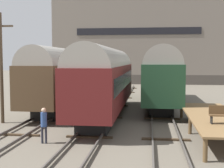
% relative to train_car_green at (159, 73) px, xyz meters
% --- Properties ---
extents(ground_plane, '(200.00, 200.00, 0.00)m').
position_rel_train_car_green_xyz_m(ground_plane, '(-4.18, -10.17, -3.08)').
color(ground_plane, '#60594C').
extents(track_left, '(2.60, 60.00, 0.26)m').
position_rel_train_car_green_xyz_m(track_left, '(-8.37, -10.17, -2.94)').
color(track_left, '#4C4742').
rests_on(track_left, ground).
extents(track_middle, '(2.60, 60.00, 0.26)m').
position_rel_train_car_green_xyz_m(track_middle, '(-4.18, -10.17, -2.94)').
color(track_middle, '#4C4742').
rests_on(track_middle, ground).
extents(track_right, '(2.60, 60.00, 0.26)m').
position_rel_train_car_green_xyz_m(track_right, '(0.00, -10.17, -2.94)').
color(track_right, '#4C4742').
rests_on(track_right, ground).
extents(train_car_green, '(3.03, 17.34, 5.42)m').
position_rel_train_car_green_xyz_m(train_car_green, '(0.00, 0.00, 0.00)').
color(train_car_green, black).
rests_on(train_car_green, ground).
extents(train_car_maroon, '(2.93, 16.07, 5.27)m').
position_rel_train_car_green_xyz_m(train_car_maroon, '(-4.18, -6.62, -0.08)').
color(train_car_maroon, black).
rests_on(train_car_maroon, ground).
extents(train_car_brown, '(2.93, 17.88, 5.30)m').
position_rel_train_car_green_xyz_m(train_car_brown, '(-8.37, -1.97, -0.05)').
color(train_car_brown, black).
rests_on(train_car_brown, ground).
extents(station_platform, '(2.95, 10.39, 1.11)m').
position_rel_train_car_green_xyz_m(station_platform, '(2.79, -11.53, -2.06)').
color(station_platform, brown).
rests_on(station_platform, ground).
extents(bench, '(1.40, 0.40, 0.91)m').
position_rel_train_car_green_xyz_m(bench, '(2.80, -13.80, -1.49)').
color(bench, brown).
rests_on(bench, station_platform).
extents(person_worker, '(0.32, 0.32, 1.86)m').
position_rel_train_car_green_xyz_m(person_worker, '(-6.29, -14.56, -1.96)').
color(person_worker, '#282833').
rests_on(person_worker, ground).
extents(utility_pole, '(1.80, 0.24, 7.46)m').
position_rel_train_car_green_xyz_m(utility_pole, '(-10.89, -9.84, 0.81)').
color(utility_pole, '#473828').
rests_on(utility_pole, ground).
extents(warehouse_building, '(30.84, 12.24, 16.85)m').
position_rel_train_car_green_xyz_m(warehouse_building, '(-3.07, 31.04, 5.34)').
color(warehouse_building, '#46403A').
rests_on(warehouse_building, ground).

